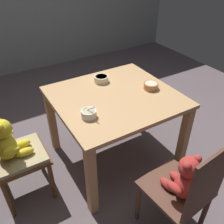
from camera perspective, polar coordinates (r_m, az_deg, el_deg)
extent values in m
cube|color=#5C5054|center=(2.54, 0.59, -10.69)|extent=(5.20, 5.20, 0.04)
cube|color=tan|center=(2.08, 0.71, 3.54)|extent=(1.03, 0.96, 0.03)
cube|color=tan|center=(1.87, -4.88, -16.17)|extent=(0.07, 0.07, 0.69)
cube|color=#B07F51|center=(2.28, 16.54, -6.17)|extent=(0.07, 0.07, 0.69)
cube|color=#B07D4E|center=(2.47, -13.97, -2.21)|extent=(0.07, 0.07, 0.69)
cube|color=tan|center=(2.80, 4.19, 3.67)|extent=(0.07, 0.07, 0.69)
cube|color=brown|center=(1.79, 14.69, -17.02)|extent=(0.43, 0.44, 0.02)
cube|color=brown|center=(1.54, 21.70, -15.31)|extent=(0.36, 0.05, 0.48)
cylinder|color=brown|center=(2.10, 13.17, -15.56)|extent=(0.04, 0.04, 0.41)
cylinder|color=brown|center=(1.94, 6.25, -20.33)|extent=(0.04, 0.04, 0.41)
cylinder|color=brown|center=(2.00, 20.99, -21.21)|extent=(0.04, 0.04, 0.41)
ellipsoid|color=#A9302C|center=(1.68, 17.14, -16.07)|extent=(0.19, 0.16, 0.20)
ellipsoid|color=#C5B39E|center=(1.70, 15.81, -15.37)|extent=(0.10, 0.06, 0.12)
sphere|color=#A9302C|center=(1.57, 17.82, -12.34)|extent=(0.14, 0.14, 0.14)
ellipsoid|color=#C5B39E|center=(1.60, 16.38, -11.64)|extent=(0.06, 0.05, 0.04)
sphere|color=#A9302C|center=(1.56, 19.55, -10.38)|extent=(0.05, 0.05, 0.05)
sphere|color=#A9302C|center=(1.50, 17.31, -12.10)|extent=(0.05, 0.05, 0.05)
ellipsoid|color=#A9302C|center=(1.73, 18.81, -13.43)|extent=(0.07, 0.12, 0.06)
ellipsoid|color=#A9302C|center=(1.61, 14.41, -16.87)|extent=(0.07, 0.12, 0.06)
ellipsoid|color=#A9302C|center=(1.79, 15.11, -14.78)|extent=(0.07, 0.14, 0.06)
ellipsoid|color=#A9302C|center=(1.74, 12.98, -16.36)|extent=(0.07, 0.14, 0.06)
cube|color=#563418|center=(2.06, -20.88, -9.97)|extent=(0.41, 0.39, 0.02)
cylinder|color=#563418|center=(2.11, -13.94, -15.52)|extent=(0.04, 0.04, 0.41)
cylinder|color=#563418|center=(2.34, -16.62, -9.87)|extent=(0.04, 0.04, 0.41)
cylinder|color=#563418|center=(2.10, -23.27, -18.47)|extent=(0.04, 0.04, 0.41)
cylinder|color=#563418|center=(2.33, -24.85, -12.44)|extent=(0.04, 0.04, 0.41)
cube|color=tan|center=(2.04, -21.04, -9.40)|extent=(0.37, 0.36, 0.04)
ellipsoid|color=yellow|center=(1.96, -23.79, -7.39)|extent=(0.16, 0.19, 0.21)
ellipsoid|color=#CEB091|center=(1.96, -22.29, -7.18)|extent=(0.06, 0.10, 0.13)
sphere|color=yellow|center=(1.86, -24.63, -3.65)|extent=(0.14, 0.14, 0.14)
ellipsoid|color=#CEB091|center=(1.87, -23.11, -3.46)|extent=(0.05, 0.06, 0.04)
ellipsoid|color=yellow|center=(1.86, -22.70, -8.50)|extent=(0.12, 0.06, 0.06)
ellipsoid|color=yellow|center=(2.02, -23.88, -4.86)|extent=(0.12, 0.06, 0.06)
ellipsoid|color=yellow|center=(1.97, -19.88, -8.92)|extent=(0.14, 0.07, 0.06)
ellipsoid|color=yellow|center=(2.05, -20.56, -7.15)|extent=(0.14, 0.07, 0.06)
cylinder|color=#BA7446|center=(2.19, 9.16, 6.11)|extent=(0.13, 0.13, 0.06)
cylinder|color=#BA7446|center=(2.20, 9.10, 5.59)|extent=(0.07, 0.07, 0.01)
cylinder|color=beige|center=(2.18, 9.21, 6.63)|extent=(0.11, 0.11, 0.01)
cylinder|color=silver|center=(1.80, -5.51, -0.40)|extent=(0.12, 0.12, 0.06)
cylinder|color=silver|center=(1.81, -5.47, -1.03)|extent=(0.06, 0.06, 0.01)
cylinder|color=#C7BD92|center=(1.79, -5.55, 0.26)|extent=(0.10, 0.10, 0.01)
cylinder|color=#BCBCC1|center=(1.75, -4.99, 0.81)|extent=(0.04, 0.08, 0.06)
ellipsoid|color=#BCBCC1|center=(1.79, -5.75, 0.23)|extent=(0.03, 0.04, 0.01)
cylinder|color=beige|center=(2.27, -2.53, 7.79)|extent=(0.13, 0.13, 0.06)
cylinder|color=beige|center=(2.29, -2.52, 7.25)|extent=(0.07, 0.07, 0.01)
cylinder|color=beige|center=(2.26, -2.55, 8.34)|extent=(0.11, 0.11, 0.01)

